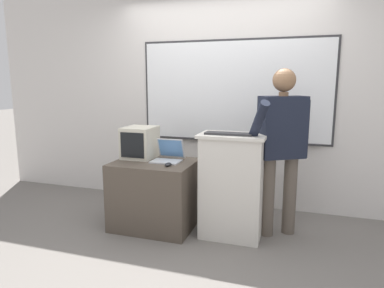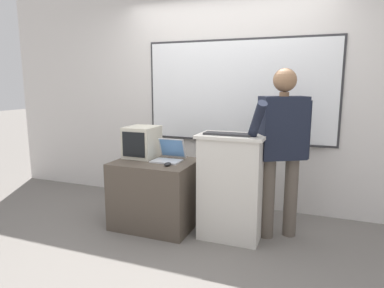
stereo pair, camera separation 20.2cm
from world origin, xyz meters
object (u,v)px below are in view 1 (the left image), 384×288
at_px(lectern_podium, 232,186).
at_px(side_desk, 155,194).
at_px(wireless_keyboard, 229,134).
at_px(crt_monitor, 140,142).
at_px(person_presenter, 281,141).
at_px(laptop, 169,155).
at_px(computer_mouse_by_laptop, 168,164).

distance_m(lectern_podium, side_desk, 0.83).
bearing_deg(wireless_keyboard, lectern_podium, 59.68).
bearing_deg(crt_monitor, wireless_keyboard, -9.45).
bearing_deg(lectern_podium, person_presenter, 23.03).
xyz_separation_m(wireless_keyboard, crt_monitor, (-1.01, 0.17, -0.17)).
bearing_deg(laptop, wireless_keyboard, -10.71).
height_order(side_desk, laptop, laptop).
xyz_separation_m(computer_mouse_by_laptop, crt_monitor, (-0.43, 0.27, 0.15)).
relative_size(lectern_podium, computer_mouse_by_laptop, 10.31).
distance_m(side_desk, crt_monitor, 0.58).
height_order(side_desk, wireless_keyboard, wireless_keyboard).
height_order(lectern_podium, wireless_keyboard, wireless_keyboard).
bearing_deg(wireless_keyboard, person_presenter, 26.88).
height_order(lectern_podium, laptop, lectern_podium).
bearing_deg(lectern_podium, wireless_keyboard, -120.32).
bearing_deg(person_presenter, wireless_keyboard, 176.55).
height_order(person_presenter, laptop, person_presenter).
height_order(person_presenter, computer_mouse_by_laptop, person_presenter).
height_order(laptop, computer_mouse_by_laptop, laptop).
bearing_deg(crt_monitor, laptop, -7.02).
height_order(side_desk, person_presenter, person_presenter).
bearing_deg(side_desk, laptop, 33.44).
relative_size(lectern_podium, side_desk, 1.24).
relative_size(computer_mouse_by_laptop, crt_monitor, 0.27).
xyz_separation_m(side_desk, crt_monitor, (-0.22, 0.13, 0.52)).
distance_m(person_presenter, crt_monitor, 1.48).
xyz_separation_m(person_presenter, computer_mouse_by_laptop, (-1.05, -0.34, -0.23)).
bearing_deg(laptop, person_presenter, 5.70).
bearing_deg(crt_monitor, side_desk, -29.38).
bearing_deg(person_presenter, computer_mouse_by_laptop, 167.59).
bearing_deg(side_desk, crt_monitor, 150.62).
bearing_deg(laptop, crt_monitor, 172.98).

